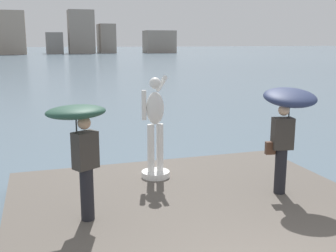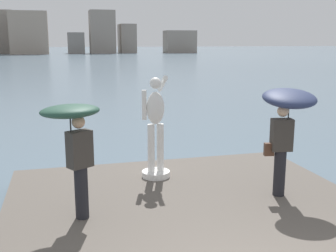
% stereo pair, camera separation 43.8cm
% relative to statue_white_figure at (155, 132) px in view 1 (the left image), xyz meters
% --- Properties ---
extents(ground_plane, '(400.00, 400.00, 0.00)m').
position_rel_statue_white_figure_xyz_m(ground_plane, '(0.22, 35.04, -1.39)').
color(ground_plane, slate).
extents(statue_white_figure, '(0.61, 0.87, 2.18)m').
position_rel_statue_white_figure_xyz_m(statue_white_figure, '(0.00, 0.00, 0.00)').
color(statue_white_figure, white).
rests_on(statue_white_figure, pier).
extents(onlooker_left, '(1.27, 1.28, 1.94)m').
position_rel_statue_white_figure_xyz_m(onlooker_left, '(-1.74, -1.79, 0.49)').
color(onlooker_left, black).
rests_on(onlooker_left, pier).
extents(onlooker_right, '(1.16, 1.18, 2.07)m').
position_rel_statue_white_figure_xyz_m(onlooker_right, '(2.11, -1.65, 0.58)').
color(onlooker_right, black).
rests_on(onlooker_right, pier).
extents(distant_skyline, '(65.88, 12.57, 11.29)m').
position_rel_statue_white_figure_xyz_m(distant_skyline, '(-5.61, 106.60, 3.56)').
color(distant_skyline, gray).
rests_on(distant_skyline, ground).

